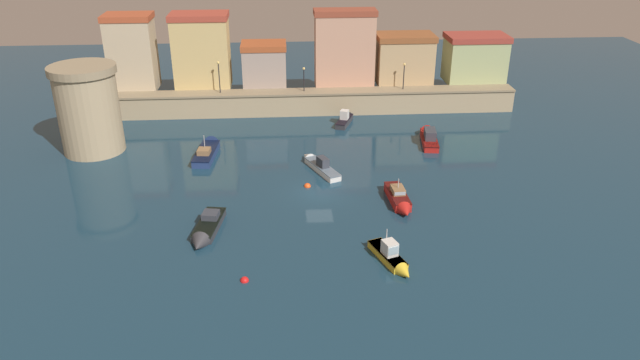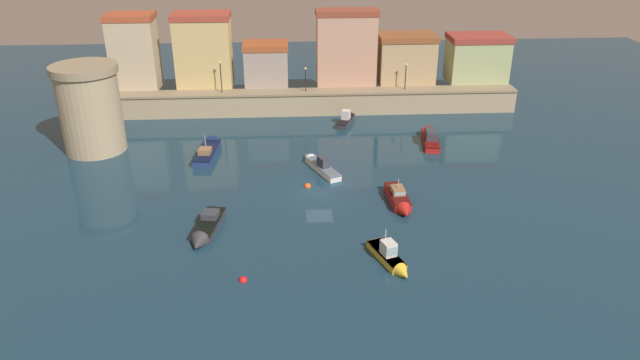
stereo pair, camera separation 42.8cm
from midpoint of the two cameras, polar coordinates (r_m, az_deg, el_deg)
The scene contains 16 objects.
ground_plane at distance 55.68m, azimuth -0.28°, elevation -1.18°, with size 126.55×126.55×0.00m, color #19384C.
quay_wall at distance 75.82m, azimuth -1.35°, elevation 7.42°, with size 51.97×2.83×2.92m.
old_town_backdrop at distance 77.68m, azimuth -1.88°, elevation 11.83°, with size 50.40×5.00×9.60m.
fortress_tower at distance 67.72m, azimuth -21.30°, elevation 6.32°, with size 6.82×6.82×9.33m.
quay_lamp_0 at distance 75.01m, azimuth -9.75°, elevation 10.04°, with size 0.32×0.32×3.90m.
quay_lamp_1 at distance 74.80m, azimuth -1.71°, elevation 9.93°, with size 0.32×0.32×2.99m.
quay_lamp_2 at distance 76.21m, azimuth 7.82°, elevation 10.15°, with size 0.32×0.32×3.30m.
moored_boat_0 at distance 53.70m, azimuth 7.33°, elevation -1.85°, with size 1.74×6.00×2.48m.
moored_boat_1 at distance 68.36m, azimuth 10.11°, elevation 4.14°, with size 2.47×7.32×2.07m.
moored_boat_2 at distance 60.30m, azimuth -0.34°, elevation 1.47°, with size 3.91×6.86×1.82m.
moored_boat_3 at distance 49.69m, azimuth -11.02°, elevation -4.69°, with size 2.65×6.52×1.63m.
moored_boat_4 at distance 45.40m, azimuth 6.60°, elevation -7.38°, with size 2.91×5.38×2.72m.
moored_boat_5 at distance 65.01m, azimuth -10.77°, elevation 2.85°, with size 2.50×7.50×3.06m.
moored_boat_6 at distance 72.89m, azimuth 2.28°, elevation 5.85°, with size 2.92×5.40×1.96m.
mooring_buoy_0 at distance 43.87m, azimuth -7.46°, elevation -9.48°, with size 0.63×0.63×0.63m, color red.
mooring_buoy_1 at distance 56.78m, azimuth -1.42°, elevation -0.63°, with size 0.67×0.67×0.67m, color #EA4C19.
Camera 1 is at (-3.27, -49.65, 24.99)m, focal length 33.69 mm.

